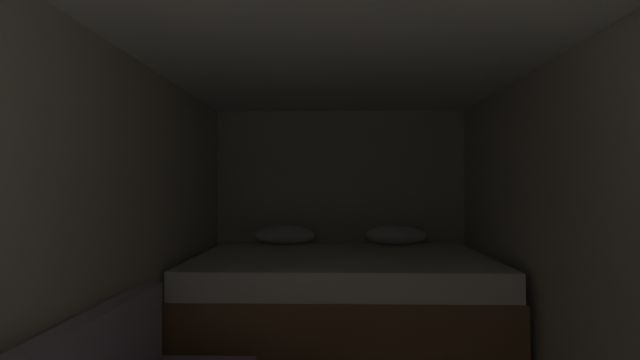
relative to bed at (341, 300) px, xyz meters
name	(u,v)px	position (x,y,z in m)	size (l,w,h in m)	color
wall_back	(340,214)	(0.00, 1.00, 0.67)	(2.63, 0.05, 2.12)	beige
wall_left	(93,242)	(-1.29, -1.72, 0.67)	(0.05, 5.38, 2.12)	beige
wall_right	(607,244)	(1.29, -1.72, 0.67)	(0.05, 5.38, 2.12)	beige
ceiling_slab	(346,28)	(0.00, -1.72, 1.75)	(2.63, 5.38, 0.05)	white
bed	(341,300)	(0.00, 0.00, 0.00)	(2.41, 1.87, 0.96)	brown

